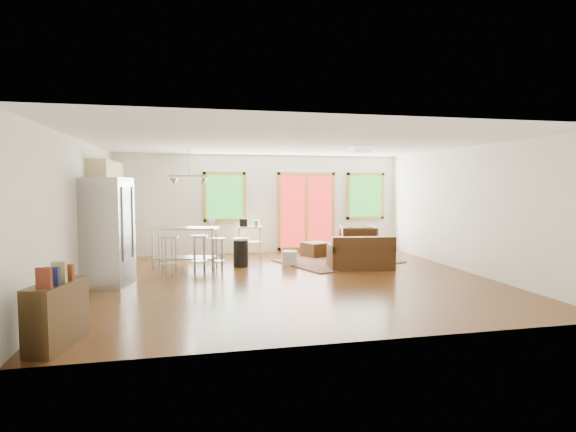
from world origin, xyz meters
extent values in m
cube|color=#3E210D|center=(0.00, 0.00, -0.01)|extent=(7.50, 7.00, 0.02)
cube|color=white|center=(0.00, 0.00, 2.61)|extent=(7.50, 7.00, 0.02)
cube|color=white|center=(0.00, 3.51, 1.30)|extent=(7.50, 0.02, 2.60)
cube|color=white|center=(-3.76, 0.00, 1.30)|extent=(0.02, 7.00, 2.60)
cube|color=white|center=(3.76, 0.00, 1.30)|extent=(0.02, 7.00, 2.60)
cube|color=white|center=(0.00, -3.51, 1.30)|extent=(7.50, 0.02, 2.60)
cube|color=#1A5517|center=(-1.00, 3.46, 1.50)|extent=(0.94, 0.02, 1.14)
cube|color=#B0883E|center=(-1.00, 3.46, 2.11)|extent=(1.10, 0.05, 0.08)
cube|color=#B0883E|center=(-1.00, 3.46, 0.89)|extent=(1.10, 0.05, 0.08)
cube|color=#B0883E|center=(-1.51, 3.46, 1.50)|extent=(0.08, 0.05, 1.30)
cube|color=#B0883E|center=(-0.49, 3.46, 1.50)|extent=(0.08, 0.05, 1.30)
cube|color=#AF2019|center=(1.20, 3.46, 1.10)|extent=(1.44, 0.02, 1.94)
cube|color=#B0883E|center=(1.20, 3.46, 2.11)|extent=(1.60, 0.05, 0.08)
cube|color=#B0883E|center=(1.20, 3.46, 0.09)|extent=(1.60, 0.05, 0.08)
cube|color=#B0883E|center=(0.44, 3.46, 1.10)|extent=(0.08, 0.05, 2.10)
cube|color=#B0883E|center=(1.96, 3.46, 1.10)|extent=(0.08, 0.05, 2.10)
cube|color=#B0883E|center=(1.20, 3.46, 1.10)|extent=(0.08, 0.05, 1.94)
cube|color=#1A5517|center=(2.90, 3.46, 1.50)|extent=(0.94, 0.02, 1.14)
cube|color=#B0883E|center=(2.90, 3.46, 2.11)|extent=(1.10, 0.05, 0.08)
cube|color=#B0883E|center=(2.90, 3.46, 0.89)|extent=(1.10, 0.05, 0.08)
cube|color=#B0883E|center=(2.39, 3.46, 1.50)|extent=(0.08, 0.05, 1.30)
cube|color=#B0883E|center=(3.41, 3.46, 1.50)|extent=(0.08, 0.05, 1.30)
cube|color=#53643C|center=(1.52, 1.70, 0.01)|extent=(3.06, 2.72, 0.03)
cube|color=#301C0B|center=(1.72, 0.82, 0.19)|extent=(1.44, 0.94, 0.38)
cube|color=#301C0B|center=(1.68, 0.53, 0.55)|extent=(1.36, 0.36, 0.34)
cube|color=#301C0B|center=(1.14, 0.89, 0.45)|extent=(0.28, 0.78, 0.14)
cube|color=#301C0B|center=(2.30, 0.74, 0.45)|extent=(0.28, 0.78, 0.14)
cube|color=#301C0B|center=(1.43, 0.90, 0.43)|extent=(0.62, 0.57, 0.11)
cube|color=#301C0B|center=(2.02, 0.82, 0.43)|extent=(0.62, 0.57, 0.11)
cube|color=#3E2A15|center=(1.89, 1.65, 0.38)|extent=(1.14, 0.90, 0.04)
cube|color=#3E2A15|center=(1.57, 1.30, 0.18)|extent=(0.08, 0.08, 0.36)
cube|color=#3E2A15|center=(2.36, 1.59, 0.18)|extent=(0.08, 0.08, 0.36)
cube|color=#3E2A15|center=(1.42, 1.71, 0.18)|extent=(0.08, 0.08, 0.36)
cube|color=#3E2A15|center=(2.21, 2.00, 0.18)|extent=(0.08, 0.08, 0.36)
imported|color=#301C0B|center=(2.23, 2.29, 0.44)|extent=(1.01, 0.97, 0.88)
cube|color=#301C0B|center=(1.19, 2.50, 0.18)|extent=(0.73, 0.73, 0.37)
cylinder|color=beige|center=(0.30, 1.53, 0.16)|extent=(0.39, 0.39, 0.32)
imported|color=silver|center=(1.64, 1.93, 0.49)|extent=(0.23, 0.23, 0.17)
sphere|color=red|center=(1.66, 1.96, 0.62)|extent=(0.09, 0.09, 0.07)
sphere|color=red|center=(1.63, 1.90, 0.64)|extent=(0.09, 0.09, 0.07)
sphere|color=red|center=(1.63, 1.96, 0.66)|extent=(0.09, 0.09, 0.07)
imported|color=maroon|center=(1.94, 1.94, 0.54)|extent=(0.20, 0.08, 0.27)
cube|color=#DDC780|center=(-3.45, 1.70, 0.45)|extent=(0.60, 2.20, 0.90)
cube|color=black|center=(-3.45, 1.70, 0.92)|extent=(0.64, 2.24, 0.04)
cube|color=#DDC780|center=(-3.57, 1.70, 1.95)|extent=(0.36, 2.20, 0.70)
cylinder|color=#B7BABC|center=(-3.45, 1.20, 1.03)|extent=(0.12, 0.12, 0.18)
cube|color=black|center=(-3.45, 2.10, 1.04)|extent=(0.22, 0.18, 0.20)
cube|color=#B7BABC|center=(-3.35, 0.15, 0.97)|extent=(0.93, 0.91, 1.94)
cube|color=gray|center=(-2.98, 0.06, 0.97)|extent=(0.19, 0.70, 1.90)
cylinder|color=gray|center=(-3.02, -0.17, 1.13)|extent=(0.03, 0.03, 1.29)
cylinder|color=gray|center=(-2.91, 0.29, 1.13)|extent=(0.03, 0.03, 1.29)
cube|color=#B7BABC|center=(-2.00, 1.63, 0.88)|extent=(1.51, 0.90, 0.04)
cube|color=gray|center=(-2.00, 1.63, 0.24)|extent=(1.40, 0.80, 0.03)
cylinder|color=gray|center=(-2.67, 1.58, 0.43)|extent=(0.05, 0.05, 0.86)
cylinder|color=gray|center=(-1.43, 1.26, 0.43)|extent=(0.05, 0.05, 0.86)
cylinder|color=gray|center=(-2.57, 2.00, 0.43)|extent=(0.05, 0.05, 0.86)
cylinder|color=gray|center=(-1.32, 1.68, 0.43)|extent=(0.05, 0.05, 0.86)
imported|color=white|center=(-1.42, 1.67, 1.02)|extent=(0.16, 0.14, 0.13)
cylinder|color=#B7BABC|center=(-2.31, 0.86, 0.78)|extent=(0.50, 0.50, 0.04)
cylinder|color=gray|center=(-2.25, 0.99, 0.38)|extent=(0.04, 0.04, 0.76)
cylinder|color=gray|center=(-2.44, 0.91, 0.38)|extent=(0.04, 0.04, 0.76)
cylinder|color=gray|center=(-2.36, 0.72, 0.38)|extent=(0.04, 0.04, 0.76)
cylinder|color=gray|center=(-2.17, 0.81, 0.38)|extent=(0.04, 0.04, 0.76)
cylinder|color=gray|center=(-2.31, 0.86, 0.24)|extent=(0.46, 0.46, 0.02)
cylinder|color=#B7BABC|center=(-1.70, 1.11, 0.75)|extent=(0.40, 0.40, 0.04)
cylinder|color=gray|center=(-1.62, 1.22, 0.37)|extent=(0.03, 0.03, 0.73)
cylinder|color=gray|center=(-1.81, 1.20, 0.37)|extent=(0.03, 0.03, 0.73)
cylinder|color=gray|center=(-1.79, 1.00, 0.37)|extent=(0.03, 0.03, 0.73)
cylinder|color=gray|center=(-1.60, 1.02, 0.37)|extent=(0.03, 0.03, 0.73)
cylinder|color=gray|center=(-1.70, 1.11, 0.24)|extent=(0.36, 0.36, 0.02)
cylinder|color=#B7BABC|center=(-1.33, 1.17, 0.68)|extent=(0.38, 0.38, 0.04)
cylinder|color=gray|center=(-1.22, 1.24, 0.33)|extent=(0.03, 0.03, 0.66)
cylinder|color=gray|center=(-1.40, 1.27, 0.33)|extent=(0.03, 0.03, 0.66)
cylinder|color=gray|center=(-1.43, 1.09, 0.33)|extent=(0.03, 0.03, 0.66)
cylinder|color=gray|center=(-1.25, 1.06, 0.33)|extent=(0.03, 0.03, 0.66)
cylinder|color=gray|center=(-1.33, 1.17, 0.21)|extent=(0.35, 0.35, 0.01)
cylinder|color=black|center=(-0.79, 1.58, 0.30)|extent=(0.43, 0.43, 0.59)
cylinder|color=#B7BABC|center=(-0.79, 1.58, 0.61)|extent=(0.44, 0.44, 0.05)
cube|color=#DDC780|center=(-0.40, 3.01, 0.74)|extent=(0.69, 0.51, 0.04)
cube|color=#DDC780|center=(-0.40, 3.01, 0.36)|extent=(0.65, 0.48, 0.03)
cube|color=#DDC780|center=(-0.69, 2.90, 0.37)|extent=(0.04, 0.04, 0.75)
cube|color=#DDC780|center=(-0.17, 2.80, 0.37)|extent=(0.04, 0.04, 0.75)
cube|color=#DDC780|center=(-0.63, 3.21, 0.37)|extent=(0.04, 0.04, 0.75)
cube|color=#DDC780|center=(-0.11, 3.11, 0.37)|extent=(0.04, 0.04, 0.75)
cube|color=black|center=(-0.55, 3.04, 0.85)|extent=(0.23, 0.21, 0.20)
cylinder|color=#B7BABC|center=(-0.24, 2.98, 0.84)|extent=(0.17, 0.17, 0.16)
cube|color=#3E2A15|center=(-3.35, -2.94, 0.36)|extent=(0.54, 0.88, 0.73)
cube|color=maroon|center=(-3.38, -3.22, 0.84)|extent=(0.17, 0.09, 0.22)
cube|color=navy|center=(-3.35, -3.09, 0.83)|extent=(0.17, 0.09, 0.20)
cube|color=tan|center=(-3.31, -2.95, 0.85)|extent=(0.17, 0.09, 0.24)
cube|color=maroon|center=(-3.27, -2.82, 0.82)|extent=(0.17, 0.09, 0.18)
cube|color=white|center=(1.60, 0.60, 2.53)|extent=(0.35, 0.35, 0.12)
cylinder|color=gray|center=(-1.90, 1.50, 2.30)|extent=(0.02, 0.02, 0.60)
cube|color=gray|center=(-1.90, 1.50, 2.00)|extent=(0.80, 0.04, 0.03)
cone|color=#B7BABC|center=(-2.20, 1.50, 1.88)|extent=(0.18, 0.18, 0.14)
cone|color=#B7BABC|center=(-1.60, 1.50, 1.88)|extent=(0.18, 0.18, 0.14)
camera|label=1|loc=(-1.88, -8.29, 1.81)|focal=28.00mm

